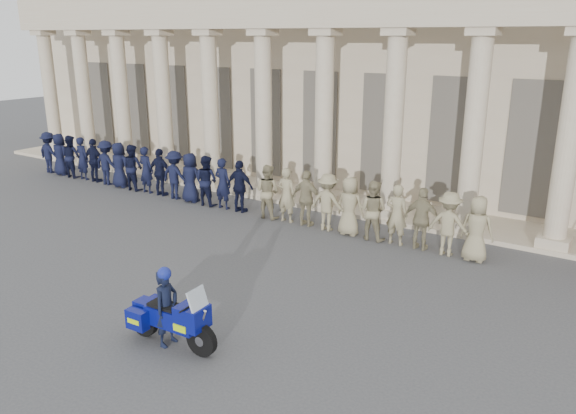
# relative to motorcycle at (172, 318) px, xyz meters

# --- Properties ---
(ground) EXTENTS (90.00, 90.00, 0.00)m
(ground) POSITION_rel_motorcycle_xyz_m (-0.91, 1.95, -0.61)
(ground) COLOR #434346
(ground) RESTS_ON ground
(building) EXTENTS (40.00, 12.50, 9.00)m
(building) POSITION_rel_motorcycle_xyz_m (-0.91, 16.69, 3.91)
(building) COLOR #BAA88B
(building) RESTS_ON ground
(officer_rank) EXTENTS (20.36, 0.71, 1.87)m
(officer_rank) POSITION_rel_motorcycle_xyz_m (-5.95, 7.92, 0.32)
(officer_rank) COLOR black
(officer_rank) RESTS_ON ground
(motorcycle) EXTENTS (2.21, 0.91, 1.42)m
(motorcycle) POSITION_rel_motorcycle_xyz_m (0.00, 0.00, 0.00)
(motorcycle) COLOR black
(motorcycle) RESTS_ON ground
(rider) EXTENTS (0.41, 0.60, 1.70)m
(rider) POSITION_rel_motorcycle_xyz_m (-0.12, -0.01, 0.23)
(rider) COLOR black
(rider) RESTS_ON ground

